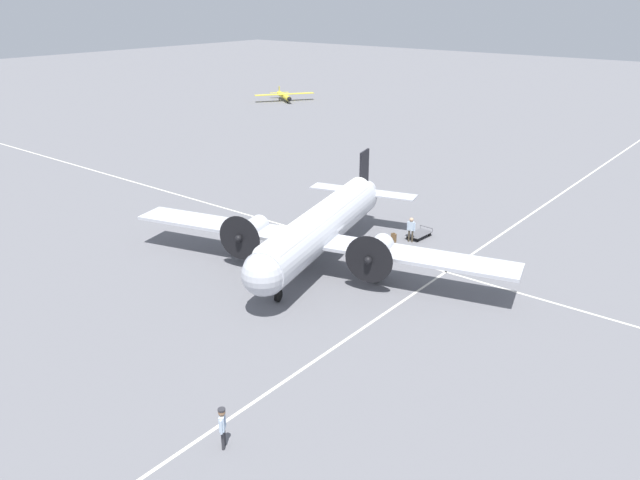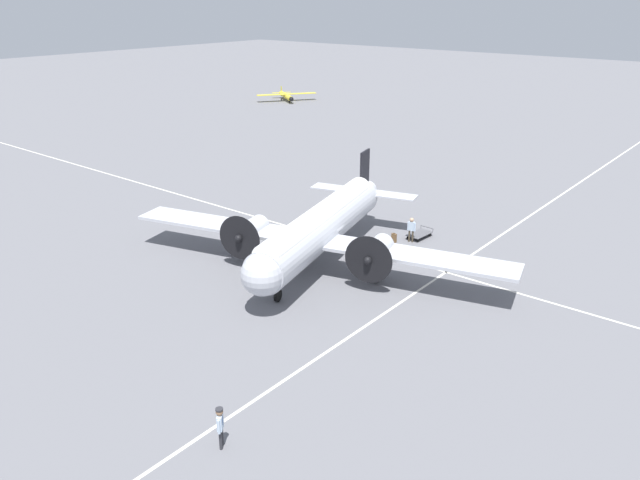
{
  "view_description": "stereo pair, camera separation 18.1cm",
  "coord_description": "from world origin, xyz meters",
  "px_view_note": "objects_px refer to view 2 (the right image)",
  "views": [
    {
      "loc": [
        22.55,
        -28.21,
        15.82
      ],
      "look_at": [
        0.0,
        0.0,
        1.58
      ],
      "focal_mm": 35.0,
      "sensor_mm": 36.0,
      "label": 1
    },
    {
      "loc": [
        22.69,
        -28.1,
        15.82
      ],
      "look_at": [
        0.0,
        0.0,
        1.58
      ],
      "focal_mm": 35.0,
      "sensor_mm": 36.0,
      "label": 2
    }
  ],
  "objects_px": {
    "crew_foreground": "(220,423)",
    "baggage_cart": "(419,234)",
    "airliner_main": "(317,229)",
    "light_aircraft_distant": "(286,96)",
    "suitcase_near_door": "(394,238)",
    "passenger_boarding": "(411,227)"
  },
  "relations": [
    {
      "from": "airliner_main",
      "to": "baggage_cart",
      "type": "distance_m",
      "value": 8.85
    },
    {
      "from": "passenger_boarding",
      "to": "light_aircraft_distant",
      "type": "relative_size",
      "value": 0.21
    },
    {
      "from": "crew_foreground",
      "to": "light_aircraft_distant",
      "type": "relative_size",
      "value": 0.2
    },
    {
      "from": "airliner_main",
      "to": "light_aircraft_distant",
      "type": "bearing_deg",
      "value": -151.51
    },
    {
      "from": "suitcase_near_door",
      "to": "baggage_cart",
      "type": "bearing_deg",
      "value": 63.13
    },
    {
      "from": "crew_foreground",
      "to": "baggage_cart",
      "type": "distance_m",
      "value": 24.14
    },
    {
      "from": "crew_foreground",
      "to": "suitcase_near_door",
      "type": "xyz_separation_m",
      "value": [
        -6.26,
        21.69,
        -0.78
      ]
    },
    {
      "from": "suitcase_near_door",
      "to": "baggage_cart",
      "type": "height_order",
      "value": "suitcase_near_door"
    },
    {
      "from": "baggage_cart",
      "to": "light_aircraft_distant",
      "type": "bearing_deg",
      "value": -125.69
    },
    {
      "from": "crew_foreground",
      "to": "baggage_cart",
      "type": "height_order",
      "value": "crew_foreground"
    },
    {
      "from": "baggage_cart",
      "to": "suitcase_near_door",
      "type": "bearing_deg",
      "value": -23.04
    },
    {
      "from": "airliner_main",
      "to": "baggage_cart",
      "type": "xyz_separation_m",
      "value": [
        2.5,
        8.21,
        -2.17
      ]
    },
    {
      "from": "airliner_main",
      "to": "passenger_boarding",
      "type": "xyz_separation_m",
      "value": [
        2.45,
        7.15,
        -1.37
      ]
    },
    {
      "from": "suitcase_near_door",
      "to": "airliner_main",
      "type": "bearing_deg",
      "value": -103.85
    },
    {
      "from": "crew_foreground",
      "to": "suitcase_near_door",
      "type": "distance_m",
      "value": 22.59
    },
    {
      "from": "suitcase_near_door",
      "to": "baggage_cart",
      "type": "relative_size",
      "value": 0.34
    },
    {
      "from": "airliner_main",
      "to": "suitcase_near_door",
      "type": "bearing_deg",
      "value": 151.15
    },
    {
      "from": "airliner_main",
      "to": "passenger_boarding",
      "type": "distance_m",
      "value": 7.68
    },
    {
      "from": "passenger_boarding",
      "to": "suitcase_near_door",
      "type": "distance_m",
      "value": 1.39
    },
    {
      "from": "baggage_cart",
      "to": "airliner_main",
      "type": "bearing_deg",
      "value": -13.11
    },
    {
      "from": "crew_foreground",
      "to": "baggage_cart",
      "type": "xyz_separation_m",
      "value": [
        -5.33,
        23.53,
        -0.81
      ]
    },
    {
      "from": "light_aircraft_distant",
      "to": "airliner_main",
      "type": "bearing_deg",
      "value": -12.54
    }
  ]
}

